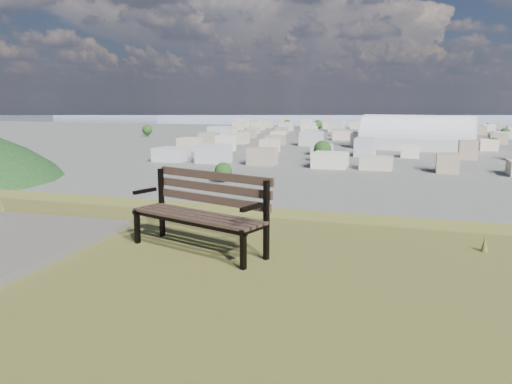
% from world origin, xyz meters
% --- Properties ---
extents(park_bench, '(1.66, 0.98, 0.83)m').
position_xyz_m(park_bench, '(-0.49, 2.34, 25.47)').
color(park_bench, '#423126').
rests_on(park_bench, hilltop_mesa).
extents(grass_tufts, '(12.49, 7.38, 0.28)m').
position_xyz_m(grass_tufts, '(-0.13, -0.44, 25.11)').
color(grass_tufts, brown).
rests_on(grass_tufts, hilltop_mesa).
extents(arena, '(63.20, 34.13, 25.36)m').
position_xyz_m(arena, '(-0.27, 293.17, 5.98)').
color(arena, silver).
rests_on(arena, ground).
extents(city_blocks, '(395.00, 361.00, 7.00)m').
position_xyz_m(city_blocks, '(0.00, 394.44, 3.50)').
color(city_blocks, beige).
rests_on(city_blocks, ground).
extents(city_trees, '(406.52, 387.20, 9.98)m').
position_xyz_m(city_trees, '(-26.39, 319.00, 4.83)').
color(city_trees, '#36231B').
rests_on(city_trees, ground).
extents(bay_water, '(2400.00, 700.00, 0.12)m').
position_xyz_m(bay_water, '(0.00, 900.00, 0.00)').
color(bay_water, '#8893AD').
rests_on(bay_water, ground).
extents(far_hills, '(2050.00, 340.00, 60.00)m').
position_xyz_m(far_hills, '(-60.92, 1402.93, 25.47)').
color(far_hills, '#9DA9C2').
rests_on(far_hills, ground).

